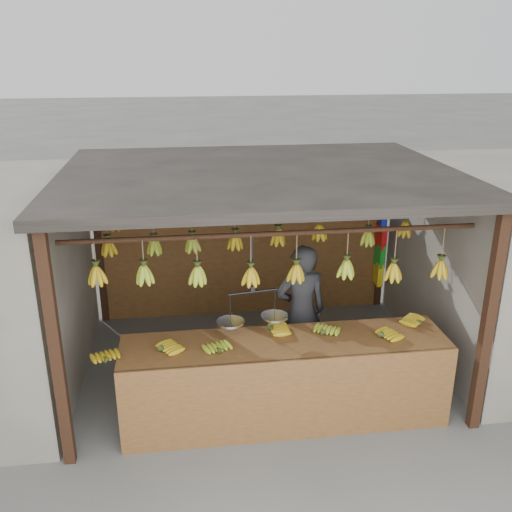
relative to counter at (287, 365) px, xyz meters
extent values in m
plane|color=#5B5B57|center=(-0.10, 1.23, -0.70)|extent=(80.00, 80.00, 0.00)
cube|color=black|center=(-2.10, -0.27, 0.45)|extent=(0.10, 0.10, 2.30)
cube|color=black|center=(1.90, -0.27, 0.45)|extent=(0.10, 0.10, 2.30)
cube|color=black|center=(-2.10, 2.73, 0.45)|extent=(0.10, 0.10, 2.30)
cube|color=black|center=(1.90, 2.73, 0.45)|extent=(0.10, 0.10, 2.30)
cube|color=black|center=(-0.10, 1.23, 1.65)|extent=(4.30, 3.30, 0.10)
cylinder|color=black|center=(-0.10, 0.23, 1.30)|extent=(4.00, 0.05, 0.05)
cylinder|color=black|center=(-0.10, 1.23, 1.30)|extent=(4.00, 0.05, 0.05)
cylinder|color=black|center=(-0.10, 2.23, 1.30)|extent=(4.00, 0.05, 0.05)
cube|color=brown|center=(-0.10, 2.73, 0.20)|extent=(4.00, 0.06, 1.80)
cube|color=brown|center=(0.01, 0.13, 0.16)|extent=(3.28, 0.73, 0.08)
cube|color=brown|center=(0.01, -0.24, -0.25)|extent=(3.28, 0.04, 0.90)
cube|color=black|center=(-1.53, -0.19, -0.29)|extent=(0.07, 0.07, 0.82)
cube|color=black|center=(1.55, -0.19, -0.29)|extent=(0.07, 0.07, 0.82)
cube|color=black|center=(-1.53, 0.44, -0.29)|extent=(0.07, 0.07, 0.82)
cube|color=black|center=(1.55, 0.44, -0.29)|extent=(0.07, 0.07, 0.82)
ellipsoid|color=#AE8A12|center=(-1.71, -0.07, 0.23)|extent=(0.25, 0.29, 0.06)
ellipsoid|color=#AE8A12|center=(-1.20, 0.05, 0.23)|extent=(0.30, 0.28, 0.06)
ellipsoid|color=#92A523|center=(-0.65, -0.04, 0.23)|extent=(0.25, 0.28, 0.06)
ellipsoid|color=#AE8A12|center=(-0.11, 0.33, 0.23)|extent=(0.25, 0.20, 0.06)
ellipsoid|color=#92A523|center=(0.42, 0.18, 0.23)|extent=(0.28, 0.30, 0.06)
ellipsoid|color=#AE8A12|center=(0.99, 0.04, 0.23)|extent=(0.29, 0.26, 0.06)
ellipsoid|color=#AE8A12|center=(1.48, 0.28, 0.23)|extent=(0.30, 0.30, 0.06)
ellipsoid|color=#AE8A12|center=(-1.76, 0.20, 0.97)|extent=(0.16, 0.16, 0.28)
ellipsoid|color=#92A523|center=(-1.33, 0.20, 0.95)|extent=(0.16, 0.16, 0.28)
ellipsoid|color=#92A523|center=(-0.84, 0.18, 0.93)|extent=(0.16, 0.16, 0.28)
ellipsoid|color=#AE8A12|center=(-0.33, 0.20, 0.88)|extent=(0.16, 0.16, 0.28)
ellipsoid|color=#AE8A12|center=(0.12, 0.26, 0.87)|extent=(0.16, 0.16, 0.28)
ellipsoid|color=#92A523|center=(0.62, 0.21, 0.91)|extent=(0.16, 0.16, 0.28)
ellipsoid|color=#AE8A12|center=(1.09, 0.18, 0.86)|extent=(0.16, 0.16, 0.28)
ellipsoid|color=#AE8A12|center=(1.58, 0.19, 0.86)|extent=(0.16, 0.16, 0.28)
ellipsoid|color=#AE8A12|center=(-1.78, 1.22, 0.89)|extent=(0.16, 0.16, 0.28)
ellipsoid|color=#92A523|center=(-1.28, 1.24, 0.87)|extent=(0.16, 0.16, 0.28)
ellipsoid|color=#92A523|center=(-0.86, 1.18, 0.90)|extent=(0.16, 0.16, 0.28)
ellipsoid|color=#AE8A12|center=(-0.38, 1.19, 0.91)|extent=(0.16, 0.16, 0.28)
ellipsoid|color=#AE8A12|center=(0.11, 1.20, 0.93)|extent=(0.16, 0.16, 0.28)
ellipsoid|color=#AE8A12|center=(0.58, 1.19, 0.97)|extent=(0.16, 0.16, 0.28)
ellipsoid|color=#92A523|center=(1.15, 1.18, 0.88)|extent=(0.16, 0.16, 0.28)
ellipsoid|color=#AE8A12|center=(1.62, 1.25, 0.95)|extent=(0.16, 0.16, 0.28)
ellipsoid|color=#AE8A12|center=(-1.79, 2.23, 0.86)|extent=(0.16, 0.16, 0.28)
ellipsoid|color=#92A523|center=(-1.33, 2.22, 0.92)|extent=(0.16, 0.16, 0.28)
ellipsoid|color=#AE8A12|center=(-0.84, 2.18, 0.90)|extent=(0.16, 0.16, 0.28)
ellipsoid|color=#AE8A12|center=(-0.35, 2.24, 0.93)|extent=(0.16, 0.16, 0.28)
ellipsoid|color=#92A523|center=(0.17, 2.24, 0.90)|extent=(0.16, 0.16, 0.28)
ellipsoid|color=#92A523|center=(0.63, 2.20, 0.94)|extent=(0.16, 0.16, 0.28)
ellipsoid|color=#AE8A12|center=(1.07, 2.25, 0.90)|extent=(0.16, 0.16, 0.28)
ellipsoid|color=#92A523|center=(1.57, 2.26, 0.96)|extent=(0.16, 0.16, 0.28)
cylinder|color=black|center=(-0.31, 0.23, 1.00)|extent=(0.02, 0.02, 0.59)
cylinder|color=black|center=(-0.31, 0.23, 0.71)|extent=(0.49, 0.10, 0.02)
cylinder|color=silver|center=(-0.53, 0.19, 0.41)|extent=(0.27, 0.27, 0.02)
cylinder|color=silver|center=(-0.08, 0.26, 0.41)|extent=(0.27, 0.27, 0.02)
imported|color=#262628|center=(0.34, 0.95, 0.11)|extent=(0.61, 0.43, 1.61)
cube|color=#1426BF|center=(1.84, 2.58, 0.75)|extent=(0.08, 0.26, 0.34)
cube|color=red|center=(1.84, 2.58, 0.42)|extent=(0.08, 0.26, 0.34)
cube|color=#199926|center=(1.84, 2.58, 0.14)|extent=(0.08, 0.26, 0.34)
cube|color=yellow|center=(1.84, 2.58, -0.14)|extent=(0.08, 0.26, 0.34)
camera|label=1|loc=(-0.96, -4.83, 2.96)|focal=40.00mm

